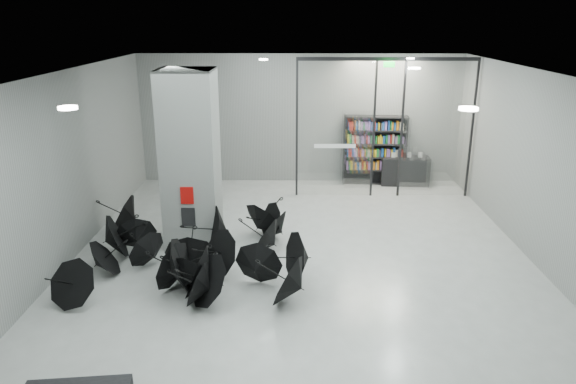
{
  "coord_description": "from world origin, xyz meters",
  "views": [
    {
      "loc": [
        -0.15,
        -9.67,
        5.06
      ],
      "look_at": [
        -0.3,
        1.5,
        1.4
      ],
      "focal_mm": 33.51,
      "sensor_mm": 36.0,
      "label": 1
    }
  ],
  "objects_px": {
    "bookshelf": "(375,150)",
    "umbrella_cluster": "(205,259)",
    "column": "(191,159)",
    "shop_counter": "(405,171)"
  },
  "relations": [
    {
      "from": "bookshelf",
      "to": "umbrella_cluster",
      "type": "distance_m",
      "value": 7.76
    },
    {
      "from": "bookshelf",
      "to": "shop_counter",
      "type": "relative_size",
      "value": 1.46
    },
    {
      "from": "shop_counter",
      "to": "bookshelf",
      "type": "bearing_deg",
      "value": 175.49
    },
    {
      "from": "bookshelf",
      "to": "shop_counter",
      "type": "xyz_separation_m",
      "value": [
        0.95,
        -0.13,
        -0.63
      ]
    },
    {
      "from": "bookshelf",
      "to": "umbrella_cluster",
      "type": "xyz_separation_m",
      "value": [
        -4.35,
        -6.37,
        -0.76
      ]
    },
    {
      "from": "bookshelf",
      "to": "umbrella_cluster",
      "type": "height_order",
      "value": "bookshelf"
    },
    {
      "from": "column",
      "to": "shop_counter",
      "type": "xyz_separation_m",
      "value": [
        5.81,
        4.62,
        -1.56
      ]
    },
    {
      "from": "column",
      "to": "bookshelf",
      "type": "xyz_separation_m",
      "value": [
        4.86,
        4.75,
        -0.92
      ]
    },
    {
      "from": "bookshelf",
      "to": "umbrella_cluster",
      "type": "relative_size",
      "value": 0.4
    },
    {
      "from": "column",
      "to": "umbrella_cluster",
      "type": "relative_size",
      "value": 0.75
    }
  ]
}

